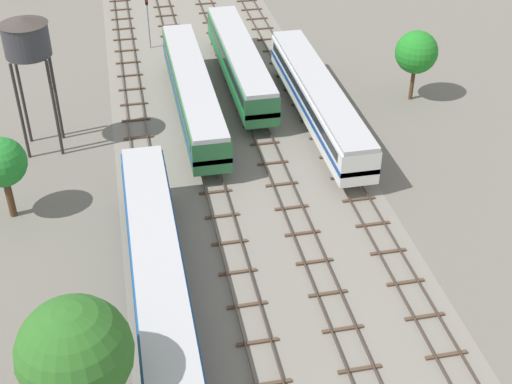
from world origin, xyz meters
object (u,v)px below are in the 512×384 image
object	(u,v)px
passenger_coach_centre_near	(318,98)
water_tower	(26,40)
passenger_coach_left_mid	(193,90)
diesel_railcar_centre_left_midfar	(240,61)
signal_post_nearest	(148,15)
passenger_coach_far_left_nearest	(157,266)

from	to	relation	value
passenger_coach_centre_near	water_tower	size ratio (longest dim) A/B	2.03
passenger_coach_left_mid	diesel_railcar_centre_left_midfar	distance (m)	7.03
water_tower	signal_post_nearest	xyz separation A→B (m)	(9.74, 18.28, -5.60)
passenger_coach_centre_near	signal_post_nearest	bearing A→B (deg)	122.73
signal_post_nearest	water_tower	bearing A→B (deg)	-118.04
diesel_railcar_centre_left_midfar	signal_post_nearest	distance (m)	13.04
signal_post_nearest	passenger_coach_far_left_nearest	bearing A→B (deg)	-93.75
passenger_coach_far_left_nearest	signal_post_nearest	distance (m)	37.85
passenger_coach_left_mid	water_tower	xyz separation A→B (m)	(-12.21, -2.60, 6.49)
passenger_coach_centre_near	diesel_railcar_centre_left_midfar	world-z (taller)	same
passenger_coach_left_mid	signal_post_nearest	world-z (taller)	signal_post_nearest
signal_post_nearest	passenger_coach_left_mid	bearing A→B (deg)	-81.05
passenger_coach_far_left_nearest	passenger_coach_centre_near	size ratio (longest dim) A/B	1.00
water_tower	passenger_coach_left_mid	bearing A→B (deg)	12.01
passenger_coach_centre_near	passenger_coach_left_mid	distance (m)	10.50
passenger_coach_far_left_nearest	passenger_coach_centre_near	bearing A→B (deg)	51.32
passenger_coach_centre_near	passenger_coach_left_mid	world-z (taller)	same
diesel_railcar_centre_left_midfar	passenger_coach_left_mid	bearing A→B (deg)	-134.71
passenger_coach_left_mid	diesel_railcar_centre_left_midfar	bearing A→B (deg)	45.29
passenger_coach_centre_near	signal_post_nearest	distance (m)	22.88
passenger_coach_far_left_nearest	diesel_railcar_centre_left_midfar	bearing A→B (deg)	69.93
passenger_coach_left_mid	signal_post_nearest	xyz separation A→B (m)	(-2.47, 15.69, 0.89)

